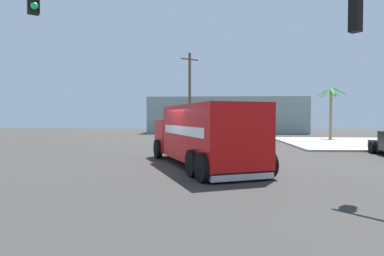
# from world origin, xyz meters

# --- Properties ---
(ground_plane) EXTENTS (100.00, 100.00, 0.00)m
(ground_plane) POSITION_xyz_m (0.00, 0.00, 0.00)
(ground_plane) COLOR #33302D
(sidewalk_corner_far) EXTENTS (12.86, 12.86, 0.14)m
(sidewalk_corner_far) POSITION_xyz_m (13.22, 13.22, 0.07)
(sidewalk_corner_far) COLOR #B2ADA0
(sidewalk_corner_far) RESTS_ON ground
(delivery_truck) EXTENTS (5.55, 8.58, 2.69)m
(delivery_truck) POSITION_xyz_m (0.41, 0.23, 1.42)
(delivery_truck) COLOR red
(delivery_truck) RESTS_ON ground
(palm_tree_far) EXTENTS (2.89, 2.81, 5.01)m
(palm_tree_far) POSITION_xyz_m (12.33, 18.55, 3.63)
(palm_tree_far) COLOR #7A6647
(palm_tree_far) RESTS_ON sidewalk_corner_far
(utility_pole) EXTENTS (1.88, 1.34, 9.33)m
(utility_pole) POSITION_xyz_m (-1.82, 21.91, 4.81)
(utility_pole) COLOR brown
(utility_pole) RESTS_ON ground
(building_backdrop) EXTENTS (21.50, 6.00, 4.96)m
(building_backdrop) POSITION_xyz_m (2.63, 31.65, 2.48)
(building_backdrop) COLOR gray
(building_backdrop) RESTS_ON ground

